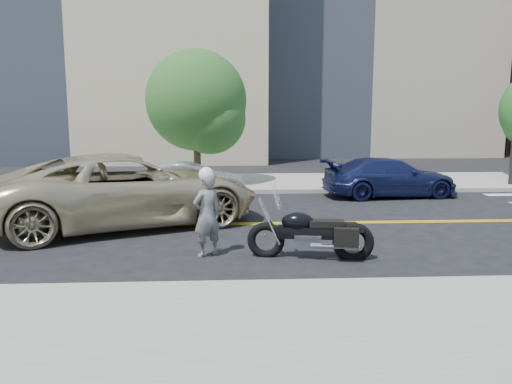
{
  "coord_description": "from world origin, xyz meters",
  "views": [
    {
      "loc": [
        -1.15,
        -13.09,
        2.94
      ],
      "look_at": [
        -0.58,
        -2.12,
        1.2
      ],
      "focal_mm": 35.0,
      "sensor_mm": 36.0,
      "label": 1
    }
  ],
  "objects_px": {
    "motorcycle": "(311,222)",
    "suv": "(128,190)",
    "motorcyclist": "(207,212)",
    "parked_car_blue": "(390,177)",
    "parked_car_silver": "(190,181)"
  },
  "relations": [
    {
      "from": "motorcyclist",
      "to": "parked_car_silver",
      "type": "xyz_separation_m",
      "value": [
        -0.9,
        7.16,
        -0.3
      ]
    },
    {
      "from": "motorcycle",
      "to": "parked_car_silver",
      "type": "bearing_deg",
      "value": 121.12
    },
    {
      "from": "motorcyclist",
      "to": "parked_car_blue",
      "type": "bearing_deg",
      "value": -166.6
    },
    {
      "from": "parked_car_silver",
      "to": "suv",
      "type": "bearing_deg",
      "value": 161.1
    },
    {
      "from": "parked_car_blue",
      "to": "suv",
      "type": "bearing_deg",
      "value": 110.85
    },
    {
      "from": "suv",
      "to": "parked_car_blue",
      "type": "xyz_separation_m",
      "value": [
        8.34,
        4.21,
        -0.27
      ]
    },
    {
      "from": "parked_car_blue",
      "to": "motorcyclist",
      "type": "bearing_deg",
      "value": 133.59
    },
    {
      "from": "motorcycle",
      "to": "suv",
      "type": "height_order",
      "value": "suv"
    },
    {
      "from": "motorcyclist",
      "to": "parked_car_silver",
      "type": "distance_m",
      "value": 7.22
    },
    {
      "from": "motorcyclist",
      "to": "motorcycle",
      "type": "relative_size",
      "value": 0.75
    },
    {
      "from": "motorcycle",
      "to": "suv",
      "type": "bearing_deg",
      "value": 152.06
    },
    {
      "from": "parked_car_silver",
      "to": "parked_car_blue",
      "type": "distance_m",
      "value": 7.04
    },
    {
      "from": "parked_car_silver",
      "to": "motorcycle",
      "type": "bearing_deg",
      "value": -159.46
    },
    {
      "from": "suv",
      "to": "motorcycle",
      "type": "bearing_deg",
      "value": -150.51
    },
    {
      "from": "motorcyclist",
      "to": "suv",
      "type": "distance_m",
      "value": 3.71
    }
  ]
}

